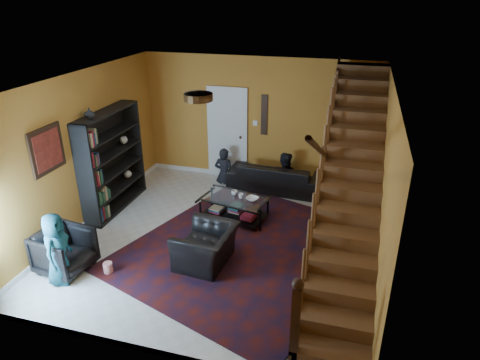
# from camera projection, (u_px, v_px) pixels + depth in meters

# --- Properties ---
(floor) EXTENTS (5.50, 5.50, 0.00)m
(floor) POSITION_uv_depth(u_px,v_px,m) (220.00, 238.00, 7.66)
(floor) COLOR beige
(floor) RESTS_ON ground
(room) EXTENTS (5.50, 5.50, 5.50)m
(room) POSITION_uv_depth(u_px,v_px,m) (181.00, 195.00, 9.13)
(room) COLOR #C17D2B
(room) RESTS_ON ground
(staircase) EXTENTS (0.95, 5.02, 3.18)m
(staircase) POSITION_uv_depth(u_px,v_px,m) (350.00, 181.00, 6.56)
(staircase) COLOR brown
(staircase) RESTS_ON floor
(bookshelf) EXTENTS (0.35, 1.80, 2.00)m
(bookshelf) POSITION_uv_depth(u_px,v_px,m) (112.00, 163.00, 8.38)
(bookshelf) COLOR black
(bookshelf) RESTS_ON floor
(door) EXTENTS (0.82, 0.05, 2.05)m
(door) POSITION_uv_depth(u_px,v_px,m) (227.00, 135.00, 9.80)
(door) COLOR silver
(door) RESTS_ON floor
(framed_picture) EXTENTS (0.04, 0.74, 0.74)m
(framed_picture) POSITION_uv_depth(u_px,v_px,m) (47.00, 150.00, 6.78)
(framed_picture) COLOR maroon
(framed_picture) RESTS_ON room
(wall_hanging) EXTENTS (0.14, 0.03, 0.90)m
(wall_hanging) POSITION_uv_depth(u_px,v_px,m) (264.00, 115.00, 9.38)
(wall_hanging) COLOR black
(wall_hanging) RESTS_ON room
(ceiling_fixture) EXTENTS (0.40, 0.40, 0.10)m
(ceiling_fixture) POSITION_uv_depth(u_px,v_px,m) (198.00, 97.00, 5.83)
(ceiling_fixture) COLOR #3F2814
(ceiling_fixture) RESTS_ON room
(rug) EXTENTS (4.61, 4.91, 0.02)m
(rug) POSITION_uv_depth(u_px,v_px,m) (246.00, 248.00, 7.36)
(rug) COLOR #44110C
(rug) RESTS_ON floor
(sofa) EXTENTS (2.13, 0.95, 0.61)m
(sofa) POSITION_uv_depth(u_px,v_px,m) (276.00, 176.00, 9.42)
(sofa) COLOR black
(sofa) RESTS_ON floor
(armchair_left) EXTENTS (0.86, 0.84, 0.69)m
(armchair_left) POSITION_uv_depth(u_px,v_px,m) (65.00, 251.00, 6.67)
(armchair_left) COLOR black
(armchair_left) RESTS_ON floor
(armchair_right) EXTENTS (0.92, 1.03, 0.63)m
(armchair_right) POSITION_uv_depth(u_px,v_px,m) (206.00, 246.00, 6.85)
(armchair_right) COLOR black
(armchair_right) RESTS_ON floor
(person_adult_a) EXTENTS (0.48, 0.34, 1.27)m
(person_adult_a) POSITION_uv_depth(u_px,v_px,m) (224.00, 174.00, 9.81)
(person_adult_a) COLOR black
(person_adult_a) RESTS_ON sofa
(person_adult_b) EXTENTS (0.67, 0.54, 1.31)m
(person_adult_b) POSITION_uv_depth(u_px,v_px,m) (284.00, 180.00, 9.46)
(person_adult_b) COLOR black
(person_adult_b) RESTS_ON sofa
(person_child) EXTENTS (0.47, 0.62, 1.15)m
(person_child) POSITION_uv_depth(u_px,v_px,m) (57.00, 249.00, 6.33)
(person_child) COLOR #1B5969
(person_child) RESTS_ON armchair_left
(coffee_table) EXTENTS (1.34, 0.95, 0.46)m
(coffee_table) POSITION_uv_depth(u_px,v_px,m) (235.00, 207.00, 8.18)
(coffee_table) COLOR black
(coffee_table) RESTS_ON floor
(cup_a) EXTENTS (0.14, 0.14, 0.09)m
(cup_a) POSITION_uv_depth(u_px,v_px,m) (234.00, 193.00, 8.19)
(cup_a) COLOR #999999
(cup_a) RESTS_ON coffee_table
(cup_b) EXTENTS (0.12, 0.12, 0.09)m
(cup_b) POSITION_uv_depth(u_px,v_px,m) (241.00, 196.00, 8.06)
(cup_b) COLOR #999999
(cup_b) RESTS_ON coffee_table
(bowl) EXTENTS (0.28, 0.28, 0.06)m
(bowl) POSITION_uv_depth(u_px,v_px,m) (252.00, 199.00, 8.00)
(bowl) COLOR #999999
(bowl) RESTS_ON coffee_table
(vase) EXTENTS (0.18, 0.18, 0.19)m
(vase) POSITION_uv_depth(u_px,v_px,m) (89.00, 113.00, 7.48)
(vase) COLOR #999999
(vase) RESTS_ON bookshelf
(popcorn_bucket) EXTENTS (0.19, 0.19, 0.17)m
(popcorn_bucket) POSITION_uv_depth(u_px,v_px,m) (108.00, 267.00, 6.69)
(popcorn_bucket) COLOR red
(popcorn_bucket) RESTS_ON rug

